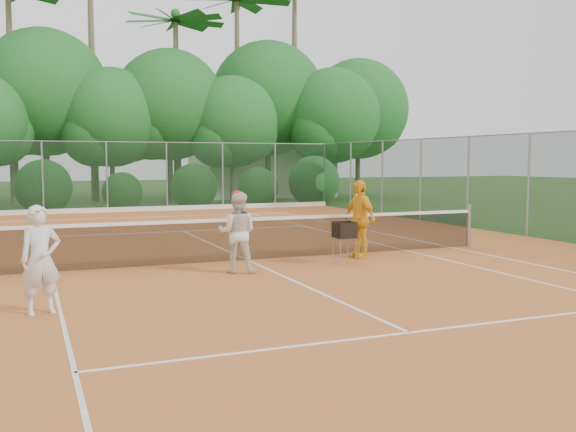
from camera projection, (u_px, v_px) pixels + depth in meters
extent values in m
plane|color=#254518|center=(249.00, 262.00, 14.17)|extent=(120.00, 120.00, 0.00)
cube|color=#C2682C|center=(249.00, 261.00, 14.17)|extent=(18.00, 36.00, 0.02)
cube|color=beige|center=(261.00, 172.00, 39.57)|extent=(8.00, 5.00, 3.00)
cylinder|color=gray|center=(469.00, 226.00, 16.37)|extent=(0.10, 0.10, 1.10)
cube|color=black|center=(249.00, 240.00, 14.13)|extent=(11.87, 0.03, 0.86)
cube|color=white|center=(249.00, 219.00, 14.09)|extent=(11.87, 0.04, 0.07)
imported|color=silver|center=(41.00, 260.00, 9.24)|extent=(0.64, 0.49, 1.58)
imported|color=silver|center=(237.00, 232.00, 12.64)|extent=(0.96, 0.87, 1.60)
ellipsoid|color=red|center=(237.00, 194.00, 12.57)|extent=(0.22, 0.22, 0.14)
imported|color=yellow|center=(359.00, 219.00, 14.59)|extent=(0.59, 1.10, 1.78)
cylinder|color=gray|center=(341.00, 253.00, 13.41)|extent=(0.02, 0.02, 0.58)
cylinder|color=gray|center=(348.00, 250.00, 13.87)|extent=(0.02, 0.02, 0.58)
cube|color=black|center=(344.00, 230.00, 13.60)|extent=(0.40, 0.40, 0.34)
sphere|color=#ABCC2F|center=(102.00, 219.00, 24.04)|extent=(0.07, 0.07, 0.07)
sphere|color=#B2D030|center=(135.00, 214.00, 26.31)|extent=(0.07, 0.07, 0.07)
sphere|color=#BFE334|center=(236.00, 218.00, 24.10)|extent=(0.07, 0.07, 0.07)
cube|color=white|center=(151.00, 217.00, 25.13)|extent=(11.03, 0.06, 0.01)
cube|color=white|center=(454.00, 248.00, 16.25)|extent=(0.06, 23.77, 0.01)
cube|color=white|center=(51.00, 273.00, 12.62)|extent=(0.06, 23.77, 0.01)
cube|color=white|center=(408.00, 251.00, 15.73)|extent=(0.06, 23.77, 0.01)
cube|color=white|center=(183.00, 231.00, 20.07)|extent=(8.23, 0.06, 0.01)
cube|color=white|center=(409.00, 333.00, 8.27)|extent=(8.23, 0.06, 0.01)
cube|color=white|center=(249.00, 261.00, 14.17)|extent=(0.06, 12.80, 0.01)
cube|color=#19381E|center=(137.00, 177.00, 27.87)|extent=(18.00, 0.02, 3.00)
cylinder|color=gray|center=(324.00, 175.00, 31.27)|extent=(0.07, 0.07, 3.00)
cylinder|color=gray|center=(324.00, 175.00, 31.27)|extent=(0.07, 0.07, 3.00)
cylinder|color=brown|center=(47.00, 160.00, 32.01)|extent=(0.31, 0.31, 4.50)
sphere|color=#1E5A21|center=(44.00, 92.00, 31.72)|extent=(6.30, 6.30, 6.30)
cylinder|color=brown|center=(112.00, 170.00, 31.81)|extent=(0.24, 0.24, 3.50)
sphere|color=#1E5A21|center=(111.00, 117.00, 31.58)|extent=(4.90, 4.90, 4.90)
cylinder|color=brown|center=(170.00, 164.00, 33.37)|extent=(0.28, 0.28, 4.10)
sphere|color=#1E5A21|center=(169.00, 105.00, 33.11)|extent=(5.74, 5.74, 5.74)
cylinder|color=brown|center=(232.00, 170.00, 33.43)|extent=(0.23, 0.23, 3.40)
sphere|color=#1E5A21|center=(232.00, 122.00, 33.21)|extent=(4.76, 4.76, 4.76)
cylinder|color=brown|center=(268.00, 159.00, 37.00)|extent=(0.32, 0.32, 4.65)
sphere|color=#1E5A21|center=(268.00, 98.00, 36.70)|extent=(6.51, 6.51, 6.51)
cylinder|color=brown|center=(332.00, 166.00, 36.05)|extent=(0.26, 0.26, 3.80)
sphere|color=#1E5A21|center=(332.00, 116.00, 35.81)|extent=(5.32, 5.32, 5.32)
cylinder|color=brown|center=(358.00, 162.00, 38.45)|extent=(0.29, 0.29, 4.25)
sphere|color=#1E5A21|center=(358.00, 109.00, 38.18)|extent=(5.95, 5.95, 5.95)
cone|color=brown|center=(12.00, 93.00, 31.16)|extent=(0.44, 0.44, 11.00)
cone|color=brown|center=(92.00, 62.00, 34.34)|extent=(0.44, 0.44, 15.00)
cone|color=brown|center=(177.00, 108.00, 33.77)|extent=(0.44, 0.44, 10.00)
sphere|color=#1E5A21|center=(175.00, 13.00, 33.34)|extent=(0.50, 0.50, 0.50)
cone|color=brown|center=(237.00, 95.00, 37.04)|extent=(0.44, 0.44, 12.00)
cone|color=brown|center=(294.00, 82.00, 39.38)|extent=(0.44, 0.44, 14.00)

